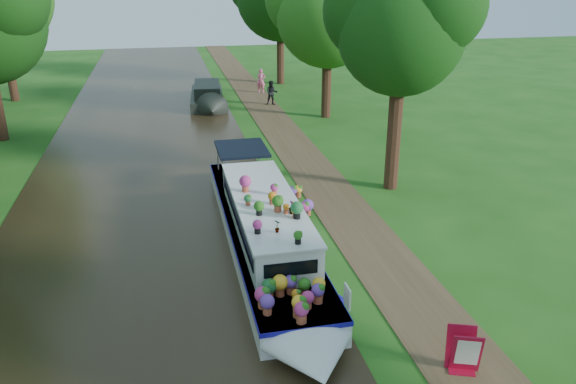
{
  "coord_description": "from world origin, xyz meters",
  "views": [
    {
      "loc": [
        -5.03,
        -17.16,
        8.43
      ],
      "look_at": [
        -1.14,
        0.26,
        1.3
      ],
      "focal_mm": 35.0,
      "sensor_mm": 36.0,
      "label": 1
    }
  ],
  "objects": [
    {
      "name": "pedestrian_dark",
      "position": [
        1.9,
        18.81,
        0.82
      ],
      "size": [
        0.85,
        0.71,
        1.59
      ],
      "primitive_type": "imported",
      "rotation": [
        0.0,
        0.0,
        -0.15
      ],
      "color": "black",
      "rests_on": "towpath"
    },
    {
      "name": "plant_boat",
      "position": [
        -2.25,
        -1.58,
        0.85
      ],
      "size": [
        2.29,
        13.52,
        2.24
      ],
      "color": "silver",
      "rests_on": "canal_water"
    },
    {
      "name": "canal_water",
      "position": [
        -6.0,
        0.0,
        0.01
      ],
      "size": [
        10.0,
        100.0,
        0.02
      ],
      "primitive_type": "cube",
      "color": "black",
      "rests_on": "ground"
    },
    {
      "name": "towpath",
      "position": [
        1.2,
        0.0,
        0.01
      ],
      "size": [
        2.2,
        100.0,
        0.03
      ],
      "primitive_type": "cube",
      "color": "#493722",
      "rests_on": "ground"
    },
    {
      "name": "tree_near_mid",
      "position": [
        4.48,
        15.08,
        6.44
      ],
      "size": [
        6.9,
        6.6,
        9.4
      ],
      "color": "black",
      "rests_on": "ground"
    },
    {
      "name": "tree_near_overhang",
      "position": [
        3.79,
        3.06,
        6.6
      ],
      "size": [
        5.52,
        5.28,
        8.99
      ],
      "color": "black",
      "rests_on": "ground"
    },
    {
      "name": "sandwich_board",
      "position": [
        1.01,
        -8.02,
        0.5
      ],
      "size": [
        0.7,
        0.72,
        1.04
      ],
      "rotation": [
        0.0,
        0.0,
        -0.36
      ],
      "color": "#A70B28",
      "rests_on": "towpath"
    },
    {
      "name": "second_boat",
      "position": [
        -2.23,
        19.92,
        0.57
      ],
      "size": [
        2.59,
        7.39,
        1.4
      ],
      "rotation": [
        0.0,
        0.0,
        -0.09
      ],
      "color": "black",
      "rests_on": "canal_water"
    },
    {
      "name": "verge_plant",
      "position": [
        -0.6,
        2.72,
        0.21
      ],
      "size": [
        0.4,
        0.36,
        0.42
      ],
      "primitive_type": "imported",
      "rotation": [
        0.0,
        0.0,
        -0.09
      ],
      "color": "#1C5E1C",
      "rests_on": "ground"
    },
    {
      "name": "ground",
      "position": [
        0.0,
        0.0,
        0.0
      ],
      "size": [
        100.0,
        100.0,
        0.0
      ],
      "primitive_type": "plane",
      "color": "#1C5114",
      "rests_on": "ground"
    },
    {
      "name": "pedestrian_pink",
      "position": [
        1.9,
        22.84,
        0.88
      ],
      "size": [
        0.71,
        0.57,
        1.7
      ],
      "primitive_type": "imported",
      "rotation": [
        0.0,
        0.0,
        -0.29
      ],
      "color": "#D557A5",
      "rests_on": "towpath"
    }
  ]
}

